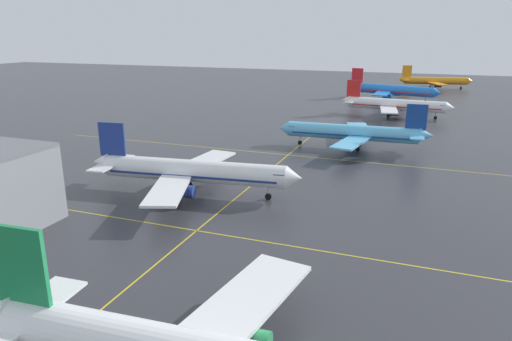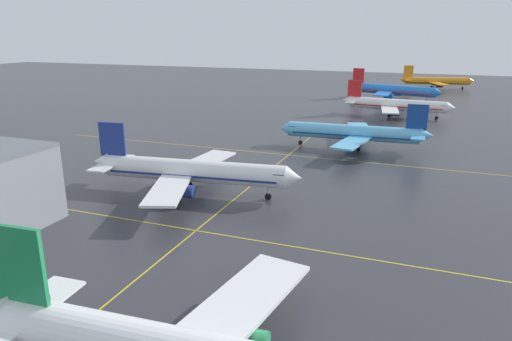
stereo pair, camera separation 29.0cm
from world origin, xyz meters
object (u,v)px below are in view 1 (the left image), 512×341
object	(u,v)px
airliner_second_row	(191,171)
airliner_far_left_stand	(395,105)
airliner_distant_taxiway	(435,81)
airliner_far_right_stand	(391,90)
airliner_third_row	(354,133)

from	to	relation	value
airliner_second_row	airliner_far_left_stand	world-z (taller)	airliner_second_row
airliner_distant_taxiway	airliner_far_right_stand	bearing A→B (deg)	-108.63
airliner_second_row	airliner_third_row	distance (m)	44.22
airliner_far_right_stand	airliner_distant_taxiway	size ratio (longest dim) A/B	1.10
airliner_second_row	airliner_far_right_stand	size ratio (longest dim) A/B	0.99
airliner_third_row	airliner_far_left_stand	distance (m)	46.16
airliner_far_left_stand	airliner_third_row	bearing A→B (deg)	-96.40
airliner_third_row	airliner_distant_taxiway	size ratio (longest dim) A/B	1.04
airliner_second_row	airliner_far_right_stand	distance (m)	123.24
airliner_far_left_stand	airliner_distant_taxiway	world-z (taller)	airliner_far_left_stand
airliner_second_row	airliner_third_row	world-z (taller)	airliner_second_row
airliner_second_row	airliner_distant_taxiway	xyz separation A→B (m)	(35.82, 167.14, -0.28)
airliner_third_row	airliner_second_row	bearing A→B (deg)	-116.28
airliner_third_row	airliner_far_right_stand	distance (m)	81.89
airliner_third_row	airliner_far_left_stand	bearing A→B (deg)	83.60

